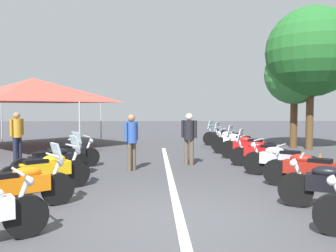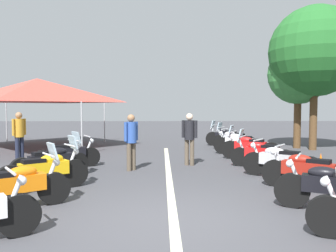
{
  "view_description": "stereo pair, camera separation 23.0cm",
  "coord_description": "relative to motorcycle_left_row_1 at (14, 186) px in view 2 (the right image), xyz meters",
  "views": [
    {
      "loc": [
        -5.52,
        0.42,
        1.88
      ],
      "look_at": [
        4.93,
        0.0,
        1.3
      ],
      "focal_mm": 36.47,
      "sensor_mm": 36.0,
      "label": 1
    },
    {
      "loc": [
        -5.52,
        0.19,
        1.88
      ],
      "look_at": [
        4.93,
        0.0,
        1.3
      ],
      "focal_mm": 36.47,
      "sensor_mm": 36.0,
      "label": 2
    }
  ],
  "objects": [
    {
      "name": "motorcycle_right_row_4",
      "position": [
        4.3,
        -5.75,
        -0.01
      ],
      "size": [
        1.07,
        1.81,
        1.19
      ],
      "rotation": [
        0.0,
        0.0,
        1.09
      ],
      "color": "black",
      "rests_on": "ground_plane"
    },
    {
      "name": "motorcycle_left_row_3",
      "position": [
        2.79,
        0.2,
        0.0
      ],
      "size": [
        1.49,
        1.69,
        1.21
      ],
      "rotation": [
        0.0,
        0.0,
        -0.86
      ],
      "color": "black",
      "rests_on": "ground_plane"
    },
    {
      "name": "motorcycle_right_row_8",
      "position": [
        10.05,
        -5.73,
        0.02
      ],
      "size": [
        1.12,
        1.87,
        1.23
      ],
      "rotation": [
        0.0,
        0.0,
        1.07
      ],
      "color": "black",
      "rests_on": "ground_plane"
    },
    {
      "name": "traffic_cone_0",
      "position": [
        3.11,
        -7.06,
        -0.17
      ],
      "size": [
        0.36,
        0.36,
        0.61
      ],
      "color": "orange",
      "rests_on": "ground_plane"
    },
    {
      "name": "bystander_3",
      "position": [
        5.7,
        2.26,
        0.54
      ],
      "size": [
        0.46,
        0.32,
        1.7
      ],
      "rotation": [
        0.0,
        0.0,
        4.15
      ],
      "color": "#1E2338",
      "rests_on": "ground_plane"
    },
    {
      "name": "lane_centre_stripe",
      "position": [
        2.07,
        -2.86,
        -0.46
      ],
      "size": [
        14.53,
        0.16,
        0.01
      ],
      "primitive_type": "cube",
      "color": "beige",
      "rests_on": "ground_plane"
    },
    {
      "name": "motorcycle_right_row_7",
      "position": [
        8.63,
        -5.79,
        0.0
      ],
      "size": [
        1.28,
        1.75,
        1.21
      ],
      "rotation": [
        0.0,
        0.0,
        0.96
      ],
      "color": "black",
      "rests_on": "ground_plane"
    },
    {
      "name": "roadside_tree_1",
      "position": [
        8.63,
        -9.3,
        3.81
      ],
      "size": [
        3.91,
        3.91,
        6.24
      ],
      "color": "brown",
      "rests_on": "ground_plane"
    },
    {
      "name": "motorcycle_left_row_2",
      "position": [
        1.47,
        -0.06,
        0.01
      ],
      "size": [
        1.33,
        1.73,
        1.22
      ],
      "rotation": [
        0.0,
        0.0,
        -0.93
      ],
      "color": "black",
      "rests_on": "ground_plane"
    },
    {
      "name": "motorcycle_right_row_5",
      "position": [
        5.81,
        -5.78,
        0.01
      ],
      "size": [
        1.16,
        1.9,
        1.22
      ],
      "rotation": [
        0.0,
        0.0,
        1.06
      ],
      "color": "black",
      "rests_on": "ground_plane"
    },
    {
      "name": "motorcycle_right_row_3",
      "position": [
        2.74,
        -5.8,
        -0.0
      ],
      "size": [
        1.4,
        1.75,
        1.0
      ],
      "rotation": [
        0.0,
        0.0,
        0.91
      ],
      "color": "black",
      "rests_on": "ground_plane"
    },
    {
      "name": "motorcycle_right_row_2",
      "position": [
        1.38,
        -5.94,
        -0.01
      ],
      "size": [
        1.41,
        1.76,
        1.0
      ],
      "rotation": [
        0.0,
        0.0,
        0.91
      ],
      "color": "black",
      "rests_on": "ground_plane"
    },
    {
      "name": "event_tent",
      "position": [
        9.82,
        3.09,
        2.19
      ],
      "size": [
        5.88,
        5.88,
        3.2
      ],
      "color": "#E54C3F",
      "rests_on": "ground_plane"
    },
    {
      "name": "motorcycle_left_row_1",
      "position": [
        0.0,
        0.0,
        0.0
      ],
      "size": [
        1.36,
        1.81,
        1.2
      ],
      "rotation": [
        0.0,
        0.0,
        -0.94
      ],
      "color": "black",
      "rests_on": "ground_plane"
    },
    {
      "name": "bystander_1",
      "position": [
        3.91,
        -1.77,
        0.51
      ],
      "size": [
        0.42,
        0.38,
        1.66
      ],
      "rotation": [
        0.0,
        0.0,
        4.0
      ],
      "color": "brown",
      "rests_on": "ground_plane"
    },
    {
      "name": "bystander_0",
      "position": [
        4.77,
        -3.56,
        0.52
      ],
      "size": [
        0.32,
        0.49,
        1.68
      ],
      "rotation": [
        0.0,
        0.0,
        2.71
      ],
      "color": "brown",
      "rests_on": "ground_plane"
    },
    {
      "name": "ground_plane",
      "position": [
        -0.61,
        -2.86,
        -0.46
      ],
      "size": [
        80.0,
        80.0,
        0.0
      ],
      "primitive_type": "plane",
      "color": "#424247"
    },
    {
      "name": "motorcycle_right_row_1",
      "position": [
        -0.21,
        -5.71,
        -0.0
      ],
      "size": [
        1.12,
        1.87,
        1.0
      ],
      "rotation": [
        0.0,
        0.0,
        1.08
      ],
      "color": "black",
      "rests_on": "ground_plane"
    },
    {
      "name": "motorcycle_left_row_4",
      "position": [
        4.33,
        0.21,
        -0.01
      ],
      "size": [
        1.11,
        1.87,
        0.98
      ],
      "rotation": [
        0.0,
        0.0,
        -1.08
      ],
      "color": "black",
      "rests_on": "ground_plane"
    },
    {
      "name": "roadside_tree_2",
      "position": [
        9.3,
        -8.87,
        2.88
      ],
      "size": [
        2.72,
        2.72,
        4.73
      ],
      "color": "brown",
      "rests_on": "ground_plane"
    },
    {
      "name": "motorcycle_right_row_6",
      "position": [
        7.08,
        -5.69,
        0.01
      ],
      "size": [
        1.26,
        1.86,
        1.02
      ],
      "rotation": [
        0.0,
        0.0,
        1.0
      ],
      "color": "black",
      "rests_on": "ground_plane"
    }
  ]
}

